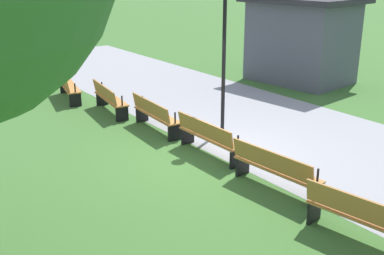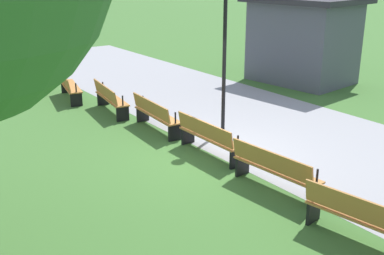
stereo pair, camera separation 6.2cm
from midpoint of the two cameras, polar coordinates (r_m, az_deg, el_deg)
ground_plane at (r=11.42m, az=2.40°, el=-3.26°), size 120.00×120.00×0.00m
path_paving at (r=13.17m, az=11.69°, el=-0.56°), size 32.11×5.32×0.01m
bench_0 at (r=18.27m, az=-18.72°, el=5.86°), size 2.04×1.04×0.89m
bench_1 at (r=16.46m, az=-14.47°, el=4.90°), size 2.05×0.90×0.89m
bench_2 at (r=14.67m, az=-9.72°, el=3.53°), size 2.04×0.76×0.89m
bench_3 at (r=12.91m, az=-4.28°, el=1.62°), size 2.02×0.62×0.89m
bench_4 at (r=11.21m, az=2.15°, el=-1.07°), size 1.99×0.47×0.89m
bench_5 at (r=9.62m, az=10.02°, el=-4.86°), size 2.02×0.62×0.89m
bench_6 at (r=8.22m, az=20.06°, el=-10.16°), size 2.04×0.76×0.89m
lamp_post at (r=12.34m, az=4.13°, el=12.24°), size 0.32×0.32×4.16m
kiosk at (r=18.82m, az=13.25°, el=10.25°), size 4.30×3.56×3.17m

